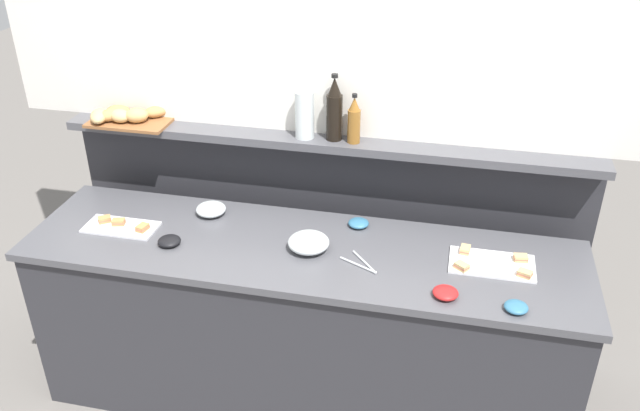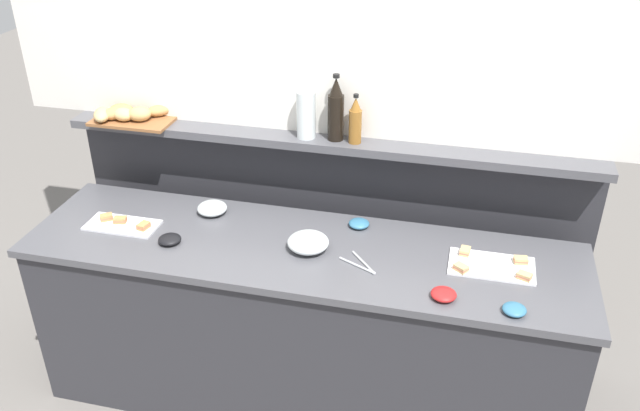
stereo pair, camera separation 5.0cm
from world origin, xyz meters
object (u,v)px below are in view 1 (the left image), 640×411
object	(u,v)px
condiment_bowl_teal	(359,223)
serving_tongs	(362,264)
vinegar_bottle_amber	(354,121)
condiment_bowl_cream	(169,241)
sandwich_platter_front	(492,263)
glass_bowl_medium	(309,243)
condiment_bowl_red	(445,293)
bread_basket	(125,116)
glass_bowl_large	(211,210)
sandwich_platter_rear	(121,226)
water_carafe	(305,115)
wine_bottle_dark	(334,111)
condiment_bowl_dark	(516,307)

from	to	relation	value
condiment_bowl_teal	serving_tongs	world-z (taller)	condiment_bowl_teal
serving_tongs	vinegar_bottle_amber	distance (m)	0.68
condiment_bowl_cream	condiment_bowl_teal	distance (m)	0.86
sandwich_platter_front	glass_bowl_medium	xyz separation A→B (m)	(-0.78, -0.05, 0.02)
condiment_bowl_red	bread_basket	bearing A→B (deg)	158.75
glass_bowl_large	glass_bowl_medium	world-z (taller)	glass_bowl_medium
glass_bowl_large	serving_tongs	size ratio (longest dim) A/B	0.83
condiment_bowl_teal	vinegar_bottle_amber	xyz separation A→B (m)	(-0.07, 0.19, 0.43)
condiment_bowl_cream	condiment_bowl_red	xyz separation A→B (m)	(1.22, -0.12, 0.00)
sandwich_platter_rear	condiment_bowl_teal	bearing A→B (deg)	13.32
vinegar_bottle_amber	condiment_bowl_teal	bearing A→B (deg)	-71.00
sandwich_platter_rear	serving_tongs	bearing A→B (deg)	-2.86
glass_bowl_large	water_carafe	bearing A→B (deg)	30.85
glass_bowl_medium	sandwich_platter_front	bearing A→B (deg)	3.54
sandwich_platter_rear	glass_bowl_large	xyz separation A→B (m)	(0.36, 0.21, 0.02)
water_carafe	wine_bottle_dark	bearing A→B (deg)	2.97
sandwich_platter_front	condiment_bowl_teal	xyz separation A→B (m)	(-0.60, 0.19, 0.01)
sandwich_platter_front	vinegar_bottle_amber	distance (m)	0.88
sandwich_platter_rear	condiment_bowl_teal	world-z (taller)	sandwich_platter_rear
condiment_bowl_teal	glass_bowl_medium	bearing A→B (deg)	-126.69
glass_bowl_medium	bread_basket	bearing A→B (deg)	157.69
glass_bowl_medium	serving_tongs	world-z (taller)	glass_bowl_medium
water_carafe	glass_bowl_large	bearing A→B (deg)	-149.15
serving_tongs	water_carafe	bearing A→B (deg)	125.96
glass_bowl_large	condiment_bowl_cream	xyz separation A→B (m)	(-0.09, -0.29, -0.01)
sandwich_platter_front	sandwich_platter_rear	xyz separation A→B (m)	(-1.67, -0.06, 0.00)
serving_tongs	bread_basket	bearing A→B (deg)	158.99
condiment_bowl_teal	serving_tongs	xyz separation A→B (m)	(0.07, -0.31, -0.01)
wine_bottle_dark	sandwich_platter_front	bearing A→B (deg)	-27.53
sandwich_platter_front	condiment_bowl_dark	bearing A→B (deg)	-73.32
wine_bottle_dark	bread_basket	world-z (taller)	wine_bottle_dark
glass_bowl_large	water_carafe	xyz separation A→B (m)	(0.41, 0.24, 0.42)
condiment_bowl_cream	condiment_bowl_teal	xyz separation A→B (m)	(0.79, 0.34, -0.00)
serving_tongs	wine_bottle_dark	bearing A→B (deg)	113.93
condiment_bowl_cream	wine_bottle_dark	xyz separation A→B (m)	(0.63, 0.54, 0.46)
bread_basket	condiment_bowl_dark	bearing A→B (deg)	-19.29
glass_bowl_large	condiment_bowl_red	size ratio (longest dim) A/B	1.40
condiment_bowl_cream	serving_tongs	world-z (taller)	condiment_bowl_cream
condiment_bowl_teal	vinegar_bottle_amber	distance (m)	0.47
vinegar_bottle_amber	bread_basket	xyz separation A→B (m)	(-1.15, -0.01, -0.07)
sandwich_platter_front	condiment_bowl_dark	distance (m)	0.30
sandwich_platter_rear	water_carafe	size ratio (longest dim) A/B	1.49
condiment_bowl_dark	wine_bottle_dark	xyz separation A→B (m)	(-0.85, 0.69, 0.46)
sandwich_platter_rear	vinegar_bottle_amber	bearing A→B (deg)	23.85
condiment_bowl_cream	condiment_bowl_red	size ratio (longest dim) A/B	1.00
glass_bowl_large	condiment_bowl_cream	world-z (taller)	glass_bowl_large
sandwich_platter_rear	water_carafe	bearing A→B (deg)	30.44
sandwich_platter_front	glass_bowl_medium	bearing A→B (deg)	-176.46
condiment_bowl_dark	condiment_bowl_red	world-z (taller)	condiment_bowl_red
serving_tongs	wine_bottle_dark	size ratio (longest dim) A/B	0.54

